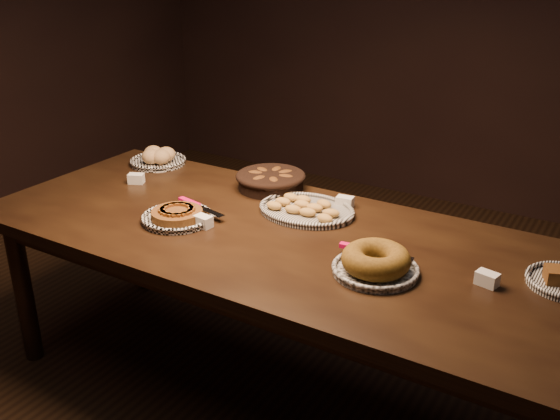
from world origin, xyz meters
The scene contains 8 objects.
ground centered at (0.00, 0.00, 0.00)m, with size 5.00×5.00×0.00m, color black.
buffet_table centered at (0.00, 0.00, 0.68)m, with size 2.40×1.00×0.75m.
apple_tart_plate centered at (-0.38, -0.11, 0.77)m, with size 0.31×0.29×0.06m.
madeleine_platter centered at (0.02, 0.22, 0.77)m, with size 0.40×0.33×0.05m.
bundt_cake_plate centered at (0.46, -0.11, 0.79)m, with size 0.32×0.29×0.09m.
croissant_basket centered at (-0.26, 0.38, 0.80)m, with size 0.32×0.32×0.08m.
bread_roll_plate centered at (-0.92, 0.38, 0.78)m, with size 0.28×0.28×0.09m.
tent_cards centered at (0.07, 0.07, 0.77)m, with size 1.71×0.52×0.04m.
Camera 1 is at (1.15, -1.84, 1.76)m, focal length 40.00 mm.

